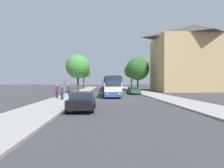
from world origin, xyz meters
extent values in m
plane|color=#38383A|center=(0.00, 0.00, 0.00)|extent=(300.00, 300.00, 0.00)
cube|color=gray|center=(-7.00, 0.00, 0.07)|extent=(4.00, 120.00, 0.15)
cube|color=gray|center=(7.00, 0.00, 0.07)|extent=(4.00, 120.00, 0.15)
cube|color=tan|center=(21.20, 19.86, 6.74)|extent=(19.48, 11.50, 13.49)
pyramid|color=#423D38|center=(21.20, 19.86, 15.21)|extent=(19.48, 11.50, 3.45)
cube|color=#2D519E|center=(-0.49, 5.68, 0.62)|extent=(2.61, 11.40, 0.70)
cube|color=silver|center=(-0.49, 5.68, 1.57)|extent=(2.61, 11.40, 1.19)
cube|color=#232D3D|center=(-0.49, 5.68, 2.64)|extent=(2.63, 11.17, 0.95)
cube|color=silver|center=(-0.49, 5.68, 3.17)|extent=(2.56, 11.17, 0.12)
cube|color=#232D3D|center=(-0.59, -0.02, 2.49)|extent=(2.17, 0.10, 1.45)
sphere|color=#F4EAC1|center=(-1.43, -0.03, 0.66)|extent=(0.24, 0.24, 0.24)
sphere|color=#F4EAC1|center=(0.26, -0.06, 0.66)|extent=(0.24, 0.24, 0.24)
cylinder|color=black|center=(-1.76, 2.30, 0.50)|extent=(0.32, 1.01, 1.00)
cylinder|color=black|center=(0.66, 2.26, 0.50)|extent=(0.32, 1.01, 1.00)
cylinder|color=black|center=(-1.64, 9.11, 0.50)|extent=(0.32, 1.01, 1.00)
cylinder|color=black|center=(0.78, 9.07, 0.50)|extent=(0.32, 1.01, 1.00)
cube|color=#2D2D2D|center=(-0.52, 20.07, 0.62)|extent=(2.75, 10.69, 0.70)
cube|color=yellow|center=(-0.52, 20.07, 1.67)|extent=(2.75, 10.69, 1.40)
cube|color=#232D3D|center=(-0.52, 20.07, 2.85)|extent=(2.77, 10.48, 0.95)
cube|color=yellow|center=(-0.52, 20.07, 3.38)|extent=(2.70, 10.48, 0.12)
cube|color=#232D3D|center=(-0.35, 14.73, 2.70)|extent=(2.16, 0.13, 1.45)
sphere|color=#F4EAC1|center=(-1.19, 14.68, 0.66)|extent=(0.24, 0.24, 0.24)
sphere|color=#F4EAC1|center=(0.49, 14.74, 0.66)|extent=(0.24, 0.24, 0.24)
cylinder|color=black|center=(-1.62, 16.84, 0.50)|extent=(0.33, 1.01, 1.00)
cylinder|color=black|center=(0.78, 16.92, 0.50)|extent=(0.33, 1.01, 1.00)
cylinder|color=black|center=(-1.83, 23.21, 0.50)|extent=(0.33, 1.01, 1.00)
cylinder|color=black|center=(0.57, 23.29, 0.50)|extent=(0.33, 1.01, 1.00)
cube|color=#238942|center=(-0.83, 35.51, 0.62)|extent=(2.89, 11.64, 0.70)
cube|color=silver|center=(-0.83, 35.51, 1.57)|extent=(2.89, 11.64, 1.19)
cube|color=#232D3D|center=(-0.83, 35.51, 2.64)|extent=(2.91, 11.41, 0.95)
cube|color=silver|center=(-0.83, 35.51, 3.18)|extent=(2.84, 11.41, 0.12)
cube|color=#232D3D|center=(-0.61, 29.71, 2.49)|extent=(2.23, 0.14, 1.45)
sphere|color=#F4EAC1|center=(-1.48, 29.66, 0.66)|extent=(0.24, 0.24, 0.24)
sphere|color=#F4EAC1|center=(0.25, 29.72, 0.66)|extent=(0.24, 0.24, 0.24)
cylinder|color=black|center=(-1.93, 32.00, 0.50)|extent=(0.34, 1.01, 1.00)
cylinder|color=black|center=(0.54, 32.09, 0.50)|extent=(0.34, 1.01, 1.00)
cylinder|color=black|center=(-2.19, 38.93, 0.50)|extent=(0.34, 1.01, 1.00)
cylinder|color=black|center=(0.28, 39.02, 0.50)|extent=(0.34, 1.01, 1.00)
cube|color=black|center=(-3.67, -9.07, 0.66)|extent=(1.89, 4.27, 0.69)
cube|color=#232D3D|center=(-3.67, -9.25, 1.26)|extent=(1.66, 2.22, 0.52)
cylinder|color=black|center=(-4.62, -7.75, 0.31)|extent=(0.20, 0.62, 0.62)
cylinder|color=black|center=(-2.73, -7.75, 0.31)|extent=(0.20, 0.62, 0.62)
cylinder|color=black|center=(-4.61, -10.40, 0.31)|extent=(0.20, 0.62, 0.62)
cylinder|color=black|center=(-2.73, -10.40, 0.31)|extent=(0.20, 0.62, 0.62)
cube|color=#236B38|center=(3.88, 9.87, 0.59)|extent=(2.01, 4.58, 0.55)
cube|color=#232D3D|center=(3.88, 10.05, 1.10)|extent=(1.70, 2.41, 0.48)
cylinder|color=black|center=(4.85, 8.51, 0.31)|extent=(0.23, 0.63, 0.62)
cylinder|color=black|center=(3.03, 8.44, 0.31)|extent=(0.23, 0.63, 0.62)
cylinder|color=black|center=(4.74, 11.30, 0.31)|extent=(0.23, 0.63, 0.62)
cylinder|color=black|center=(2.92, 11.23, 0.31)|extent=(0.23, 0.63, 0.62)
cylinder|color=gray|center=(-7.07, 0.14, 1.39)|extent=(0.08, 0.08, 2.48)
cube|color=#1E56A3|center=(-7.07, 0.14, 2.28)|extent=(0.03, 0.45, 0.60)
cylinder|color=#23232D|center=(-7.03, -1.40, 0.56)|extent=(0.30, 0.30, 0.81)
cylinder|color=navy|center=(-7.03, -1.40, 1.30)|extent=(0.36, 0.36, 0.68)
sphere|color=tan|center=(-7.03, -1.40, 1.75)|extent=(0.22, 0.22, 0.22)
cylinder|color=#23232D|center=(-7.41, 4.90, 0.57)|extent=(0.30, 0.30, 0.83)
cylinder|color=#333338|center=(-7.41, 4.90, 1.33)|extent=(0.36, 0.36, 0.70)
sphere|color=tan|center=(-7.41, 4.90, 1.79)|extent=(0.23, 0.23, 0.23)
cylinder|color=#23232D|center=(-8.20, 0.65, 0.58)|extent=(0.30, 0.30, 0.87)
cylinder|color=maroon|center=(-8.20, 0.65, 1.38)|extent=(0.36, 0.36, 0.72)
sphere|color=tan|center=(-8.20, 0.65, 1.85)|extent=(0.23, 0.23, 0.23)
cylinder|color=#513D23|center=(-8.20, 33.87, 2.19)|extent=(0.40, 0.40, 4.09)
sphere|color=#428938|center=(-8.20, 33.87, 5.88)|extent=(4.38, 4.38, 4.38)
cylinder|color=#513D23|center=(-7.21, 13.70, 1.93)|extent=(0.40, 0.40, 3.57)
sphere|color=#428938|center=(-7.21, 13.70, 5.60)|extent=(5.02, 5.02, 5.02)
cylinder|color=#513D23|center=(6.96, 30.76, 2.19)|extent=(0.40, 0.40, 4.08)
sphere|color=#2D7028|center=(6.96, 30.76, 5.93)|extent=(4.55, 4.55, 4.55)
cylinder|color=#47331E|center=(7.20, 21.99, 1.86)|extent=(0.40, 0.40, 3.41)
sphere|color=#286023|center=(7.20, 21.99, 5.81)|extent=(6.00, 6.00, 6.00)
camera|label=1|loc=(-1.98, -23.37, 2.30)|focal=28.00mm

